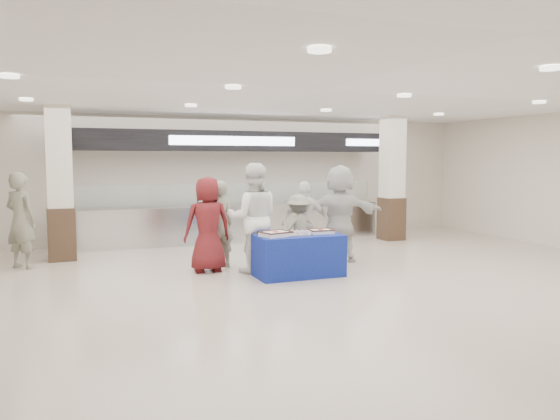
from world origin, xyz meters
name	(u,v)px	position (x,y,z in m)	size (l,w,h in m)	color
ground	(323,288)	(0.00, 0.00, 0.00)	(14.00, 14.00, 0.00)	beige
serving_line	(231,196)	(0.00, 5.40, 1.16)	(8.70, 0.85, 2.80)	silver
column_left	(60,187)	(-4.00, 4.20, 1.53)	(0.55, 0.55, 3.20)	#352418
column_right	(392,181)	(4.00, 4.20, 1.53)	(0.55, 0.55, 3.20)	#352418
display_table	(299,256)	(-0.02, 0.96, 0.38)	(1.55, 0.78, 0.75)	navy
sheet_cake_left	(276,233)	(-0.47, 0.93, 0.80)	(0.58, 0.51, 0.10)	white
sheet_cake_right	(320,231)	(0.43, 0.99, 0.80)	(0.44, 0.35, 0.09)	white
cupcake_tray	(296,233)	(-0.08, 0.94, 0.79)	(0.49, 0.39, 0.07)	#A5A5AA
civilian_maroon	(208,224)	(-1.45, 1.93, 0.89)	(0.87, 0.57, 1.79)	maroon
soldier_a	(219,224)	(-1.16, 2.24, 0.85)	(0.62, 0.41, 1.70)	gray
chef_tall	(253,218)	(-0.67, 1.60, 1.02)	(0.99, 0.77, 2.03)	white
chef_short	(305,222)	(0.62, 2.10, 0.83)	(0.97, 0.40, 1.66)	white
soldier_b	(298,229)	(0.42, 2.01, 0.70)	(0.91, 0.52, 1.40)	gray
civilian_white	(339,214)	(1.31, 1.95, 0.99)	(1.84, 0.59, 1.99)	silver
soldier_bg	(21,220)	(-4.72, 3.55, 0.93)	(0.68, 0.45, 1.87)	gray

